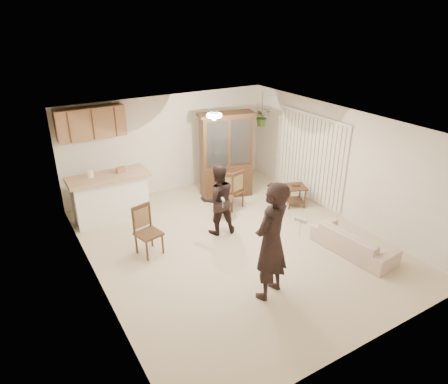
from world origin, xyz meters
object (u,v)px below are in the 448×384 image
child (218,204)px  chair_hutch_left (223,205)px  sofa (355,236)px  chair_hutch_right (232,196)px  chair_bar (149,241)px  adult (271,248)px  side_table (295,195)px  china_hutch (226,156)px

child → chair_hutch_left: (0.48, 0.58, -0.40)m
sofa → chair_hutch_right: size_ratio=1.93×
sofa → chair_bar: (-3.48, 2.01, -0.08)m
sofa → chair_hutch_left: size_ratio=1.89×
adult → chair_hutch_right: bearing=-133.0°
side_table → adult: bearing=-137.0°
china_hutch → chair_hutch_right: bearing=-95.0°
child → china_hutch: 1.95m
side_table → chair_bar: size_ratio=0.62×
sofa → side_table: size_ratio=3.02×
china_hutch → side_table: size_ratio=3.46×
china_hutch → chair_hutch_left: bearing=-110.7°
adult → china_hutch: china_hutch is taller
adult → child: (0.30, 2.23, -0.22)m
adult → chair_hutch_right: (1.21, 3.10, -0.63)m
sofa → chair_bar: 4.02m
adult → chair_bar: adult is taller
china_hutch → sofa: bearing=-64.5°
chair_hutch_left → side_table: bearing=25.1°
adult → side_table: (2.55, 2.38, -0.63)m
child → side_table: bearing=-162.5°
china_hutch → chair_bar: size_ratio=2.15×
sofa → adult: 2.28m
chair_hutch_right → chair_hutch_left: bearing=23.1°
china_hutch → side_table: (1.12, -1.40, -0.79)m
chair_hutch_left → chair_hutch_right: chair_hutch_left is taller
china_hutch → side_table: china_hutch is taller
chair_bar → chair_hutch_left: size_ratio=1.01×
sofa → chair_bar: bearing=54.3°
side_table → chair_hutch_left: 1.83m
adult → chair_hutch_left: (0.78, 2.81, -0.62)m
child → china_hutch: size_ratio=0.63×
sofa → child: bearing=37.2°
child → chair_hutch_right: bearing=-122.3°
chair_hutch_right → adult: bearing=57.4°
chair_bar → chair_hutch_right: chair_bar is taller
chair_bar → side_table: bearing=-11.1°
sofa → adult: (-2.20, -0.18, 0.53)m
sofa → child: 2.81m
sofa → child: size_ratio=1.39×
sofa → adult: adult is taller
adult → child: 2.26m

